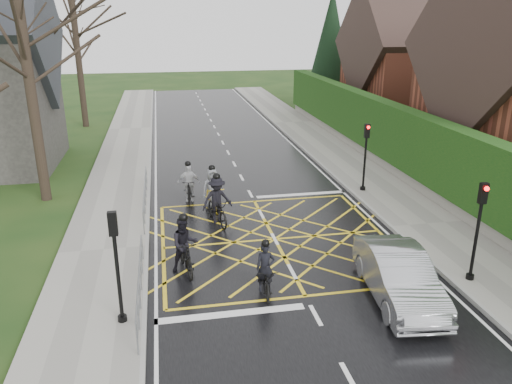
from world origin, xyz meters
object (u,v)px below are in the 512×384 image
object	(u,v)px
cyclist_back	(185,250)
cyclist_lead	(213,194)
car	(399,276)
cyclist_front	(189,187)
cyclist_rear	(266,275)
cyclist_mid	(217,205)

from	to	relation	value
cyclist_back	cyclist_lead	xyz separation A→B (m)	(1.44, 5.30, -0.08)
car	cyclist_back	bearing A→B (deg)	161.00
cyclist_front	car	bearing A→B (deg)	-54.47
cyclist_lead	car	size ratio (longest dim) A/B	0.47
cyclist_front	car	size ratio (longest dim) A/B	0.42
cyclist_rear	cyclist_mid	distance (m)	5.54
cyclist_rear	car	xyz separation A→B (m)	(3.62, -1.06, 0.19)
cyclist_rear	cyclist_front	world-z (taller)	cyclist_front
cyclist_rear	cyclist_back	xyz separation A→B (m)	(-2.23, 1.72, 0.20)
cyclist_rear	car	distance (m)	3.78
cyclist_rear	cyclist_lead	world-z (taller)	cyclist_lead
car	cyclist_front	bearing A→B (deg)	126.66
cyclist_rear	cyclist_lead	distance (m)	7.07
cyclist_rear	cyclist_front	xyz separation A→B (m)	(-1.72, 8.09, 0.14)
cyclist_front	cyclist_lead	distance (m)	1.42
cyclist_lead	car	world-z (taller)	cyclist_lead
cyclist_lead	car	bearing A→B (deg)	-69.82
cyclist_mid	cyclist_front	distance (m)	2.77
cyclist_mid	cyclist_lead	xyz separation A→B (m)	(-0.02, 1.54, -0.08)
car	cyclist_mid	bearing A→B (deg)	130.32
cyclist_mid	car	world-z (taller)	cyclist_mid
cyclist_back	cyclist_mid	xyz separation A→B (m)	(1.45, 3.76, 0.00)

